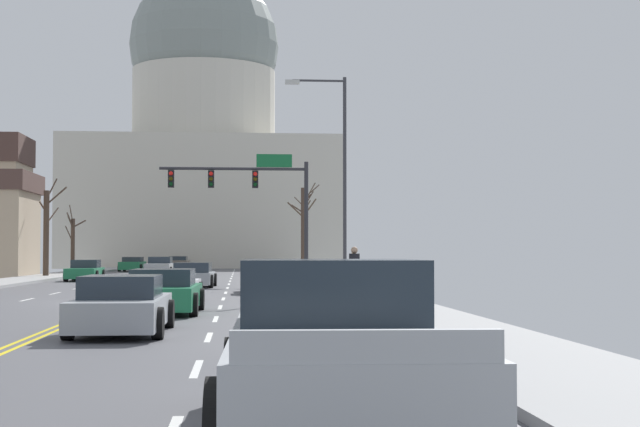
{
  "coord_description": "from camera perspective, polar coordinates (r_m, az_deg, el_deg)",
  "views": [
    {
      "loc": [
        4.16,
        -33.24,
        1.74
      ],
      "look_at": [
        9.71,
        34.51,
        4.42
      ],
      "focal_mm": 53.82,
      "sensor_mm": 36.0,
      "label": 1
    }
  ],
  "objects": [
    {
      "name": "bare_tree_03",
      "position": [
        65.55,
        -15.95,
        -0.97
      ],
      "size": [
        2.06,
        1.78,
        6.46
      ],
      "color": "#423328",
      "rests_on": "ground"
    },
    {
      "name": "sedan_oncoming_01",
      "position": [
        70.2,
        -9.5,
        -3.14
      ],
      "size": [
        2.09,
        4.28,
        1.34
      ],
      "color": "#9EA3A8",
      "rests_on": "ground"
    },
    {
      "name": "sedan_oncoming_00",
      "position": [
        58.1,
        -13.8,
        -3.35
      ],
      "size": [
        1.97,
        4.56,
        1.23
      ],
      "color": "#1E7247",
      "rests_on": "ground"
    },
    {
      "name": "sedan_near_04",
      "position": [
        20.74,
        -11.69,
        -5.42
      ],
      "size": [
        1.96,
        4.68,
        1.23
      ],
      "color": "#9EA3A8",
      "rests_on": "ground"
    },
    {
      "name": "street_lamp_right",
      "position": [
        37.75,
        1.02,
        2.91
      ],
      "size": [
        2.42,
        0.24,
        8.47
      ],
      "color": "#333338",
      "rests_on": "ground"
    },
    {
      "name": "bare_tree_02",
      "position": [
        68.01,
        -1.02,
        -0.81
      ],
      "size": [
        1.95,
        1.64,
        6.31
      ],
      "color": "#423328",
      "rests_on": "ground"
    },
    {
      "name": "sedan_near_00",
      "position": [
        46.85,
        -7.56,
        -3.67
      ],
      "size": [
        2.22,
        4.3,
        1.19
      ],
      "color": "#9EA3A8",
      "rests_on": "ground"
    },
    {
      "name": "sedan_near_03",
      "position": [
        27.24,
        -9.28,
        -4.66
      ],
      "size": [
        2.15,
        4.68,
        1.24
      ],
      "color": "#1E7247",
      "rests_on": "ground"
    },
    {
      "name": "bare_tree_00",
      "position": [
        73.74,
        -0.98,
        -0.95
      ],
      "size": [
        2.25,
        1.87,
        6.92
      ],
      "color": "#4C3D2D",
      "rests_on": "ground"
    },
    {
      "name": "bare_tree_01",
      "position": [
        75.66,
        -14.49,
        -1.7
      ],
      "size": [
        1.77,
        2.61,
        5.09
      ],
      "color": "#423328",
      "rests_on": "ground"
    },
    {
      "name": "sedan_near_05",
      "position": [
        14.51,
        -0.02,
        -6.85
      ],
      "size": [
        2.05,
        4.66,
        1.24
      ],
      "color": "navy",
      "rests_on": "ground"
    },
    {
      "name": "capitol_building",
      "position": [
        105.94,
        -6.92,
        4.42
      ],
      "size": [
        28.88,
        18.2,
        34.91
      ],
      "color": "beige",
      "rests_on": "ground"
    },
    {
      "name": "pedestrian_00",
      "position": [
        30.51,
        2.06,
        -3.43
      ],
      "size": [
        0.35,
        0.34,
        1.74
      ],
      "color": "#4C4238",
      "rests_on": "ground"
    },
    {
      "name": "sedan_oncoming_02",
      "position": [
        84.36,
        -11.09,
        -2.99
      ],
      "size": [
        2.13,
        4.37,
        1.24
      ],
      "color": "#1E7247",
      "rests_on": "ground"
    },
    {
      "name": "pedestrian_01",
      "position": [
        41.42,
        2.04,
        -3.2
      ],
      "size": [
        0.35,
        0.34,
        1.65
      ],
      "color": "#4C4238",
      "rests_on": "ground"
    },
    {
      "name": "ground",
      "position": [
        33.55,
        -11.84,
        -5.14
      ],
      "size": [
        20.0,
        180.0,
        0.2
      ],
      "color": "#505055"
    },
    {
      "name": "sedan_near_02",
      "position": [
        33.64,
        -8.94,
        -4.26
      ],
      "size": [
        2.17,
        4.59,
        1.13
      ],
      "color": "silver",
      "rests_on": "ground"
    },
    {
      "name": "signal_gantry",
      "position": [
        51.15,
        -3.98,
        1.44
      ],
      "size": [
        7.91,
        0.41,
        6.79
      ],
      "color": "#28282D",
      "rests_on": "ground"
    },
    {
      "name": "sedan_oncoming_03",
      "position": [
        93.49,
        -8.44,
        -2.93
      ],
      "size": [
        2.13,
        4.33,
        1.25
      ],
      "color": "#6B6056",
      "rests_on": "ground"
    },
    {
      "name": "pickup_truck_near_06",
      "position": [
        9.11,
        0.93,
        -8.55
      ],
      "size": [
        2.32,
        5.58,
        1.65
      ],
      "color": "#ADB2B7",
      "rests_on": "ground"
    },
    {
      "name": "sedan_near_01",
      "position": [
        40.11,
        -3.26,
        -3.93
      ],
      "size": [
        2.08,
        4.26,
        1.23
      ],
      "color": "silver",
      "rests_on": "ground"
    },
    {
      "name": "bicycle_parked",
      "position": [
        32.08,
        2.46,
        -4.49
      ],
      "size": [
        0.12,
        1.77,
        0.85
      ],
      "color": "black",
      "rests_on": "ground"
    }
  ]
}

